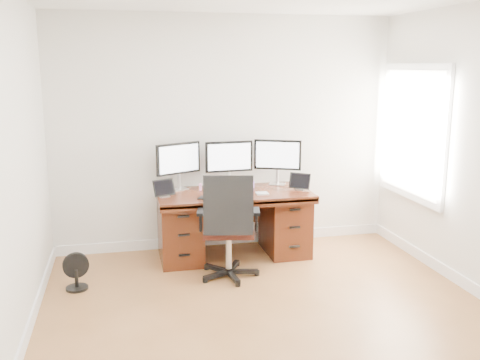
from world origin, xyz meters
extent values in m
plane|color=olive|center=(0.00, 0.00, 0.00)|extent=(4.50, 4.50, 0.00)
cube|color=silver|center=(0.00, 2.25, 1.35)|extent=(4.00, 0.10, 2.70)
cube|color=white|center=(1.97, 1.50, 1.40)|extent=(0.04, 1.30, 1.50)
cube|color=white|center=(1.95, 1.50, 1.40)|extent=(0.01, 1.15, 1.35)
cube|color=#461C0E|center=(0.00, 1.80, 0.72)|extent=(1.70, 0.80, 0.05)
cube|color=#461C0E|center=(-0.60, 1.83, 0.35)|extent=(0.45, 0.70, 0.70)
cube|color=#461C0E|center=(0.60, 1.83, 0.35)|extent=(0.45, 0.70, 0.70)
cube|color=black|center=(0.00, 2.10, 0.50)|extent=(0.74, 0.03, 0.40)
cylinder|color=black|center=(-0.18, 1.24, 0.04)|extent=(0.69, 0.69, 0.08)
cylinder|color=silver|center=(-0.18, 1.24, 0.29)|extent=(0.06, 0.06, 0.42)
cube|color=#3E1912|center=(-0.18, 1.24, 0.50)|extent=(0.59, 0.57, 0.07)
cube|color=black|center=(-0.22, 1.01, 0.81)|extent=(0.48, 0.15, 0.57)
cube|color=black|center=(-0.45, 1.30, 0.69)|extent=(0.11, 0.26, 0.03)
cube|color=black|center=(0.10, 1.18, 0.69)|extent=(0.11, 0.26, 0.03)
cylinder|color=black|center=(-1.68, 1.24, 0.01)|extent=(0.21, 0.21, 0.03)
cylinder|color=black|center=(-1.68, 1.24, 0.11)|extent=(0.04, 0.04, 0.18)
cylinder|color=black|center=(-1.68, 1.24, 0.24)|extent=(0.25, 0.09, 0.25)
cube|color=silver|center=(-0.58, 2.07, 0.76)|extent=(0.22, 0.20, 0.01)
cylinder|color=silver|center=(-0.58, 2.07, 0.84)|extent=(0.04, 0.04, 0.18)
cube|color=black|center=(-0.58, 2.07, 1.10)|extent=(0.51, 0.27, 0.35)
cube|color=white|center=(-0.57, 2.05, 1.10)|extent=(0.45, 0.22, 0.30)
cube|color=silver|center=(0.00, 2.07, 0.76)|extent=(0.19, 0.15, 0.01)
cylinder|color=silver|center=(0.00, 2.07, 0.84)|extent=(0.04, 0.04, 0.18)
cube|color=black|center=(0.00, 2.07, 1.10)|extent=(0.55, 0.07, 0.35)
cube|color=white|center=(0.00, 2.05, 1.10)|extent=(0.50, 0.03, 0.30)
cube|color=silver|center=(0.58, 2.07, 0.76)|extent=(0.22, 0.20, 0.01)
cylinder|color=silver|center=(0.58, 2.07, 0.84)|extent=(0.04, 0.04, 0.18)
cube|color=black|center=(0.58, 2.07, 1.10)|extent=(0.52, 0.26, 0.35)
cube|color=white|center=(0.57, 2.05, 1.10)|extent=(0.46, 0.21, 0.30)
cube|color=silver|center=(-0.77, 1.75, 0.76)|extent=(0.12, 0.11, 0.01)
cube|color=black|center=(-0.77, 1.75, 0.85)|extent=(0.25, 0.15, 0.17)
cube|color=silver|center=(0.75, 1.75, 0.76)|extent=(0.13, 0.12, 0.01)
cube|color=black|center=(0.75, 1.75, 0.85)|extent=(0.23, 0.20, 0.17)
cube|color=silver|center=(-0.04, 1.66, 0.76)|extent=(0.34, 0.23, 0.01)
cube|color=silver|center=(0.28, 1.66, 0.76)|extent=(0.14, 0.14, 0.01)
cube|color=black|center=(-0.31, 1.58, 0.76)|extent=(0.28, 0.24, 0.01)
cube|color=black|center=(-0.04, 1.77, 0.76)|extent=(0.15, 0.10, 0.01)
cylinder|color=#E986C8|center=(-0.35, 1.95, 0.78)|extent=(0.03, 0.03, 0.06)
sphere|color=#E986C8|center=(-0.35, 1.95, 0.82)|extent=(0.03, 0.03, 0.03)
cylinder|color=#96503B|center=(-0.24, 1.95, 0.78)|extent=(0.03, 0.03, 0.06)
sphere|color=#96503B|center=(-0.24, 1.95, 0.82)|extent=(0.03, 0.03, 0.03)
cylinder|color=#4D72E8|center=(-0.11, 1.95, 0.78)|extent=(0.03, 0.03, 0.06)
sphere|color=#4D72E8|center=(-0.11, 1.95, 0.82)|extent=(0.03, 0.03, 0.03)
cylinder|color=#ED975A|center=(0.12, 1.95, 0.78)|extent=(0.03, 0.03, 0.06)
sphere|color=#ED975A|center=(0.12, 1.95, 0.82)|extent=(0.03, 0.03, 0.03)
cylinder|color=#996BE7|center=(0.26, 1.95, 0.78)|extent=(0.03, 0.03, 0.06)
sphere|color=#996BE7|center=(0.26, 1.95, 0.82)|extent=(0.03, 0.03, 0.03)
camera|label=1|loc=(-1.21, -3.84, 2.12)|focal=40.00mm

